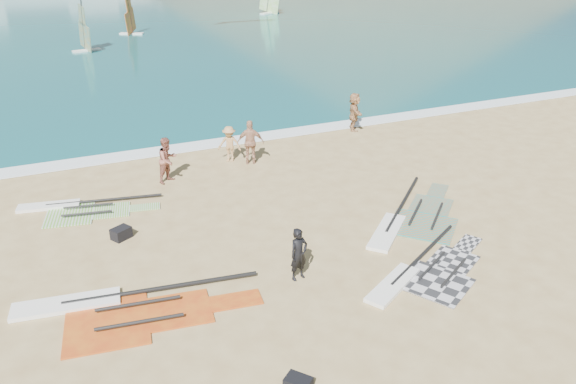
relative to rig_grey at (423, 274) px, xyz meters
name	(u,v)px	position (x,y,z in m)	size (l,w,h in m)	color
ground	(307,286)	(-3.29, 0.86, -0.05)	(300.00, 300.00, 0.00)	tan
surf_line	(192,147)	(-3.29, 13.16, -0.05)	(300.00, 1.20, 0.04)	white
rig_grey	(423,274)	(0.00, 0.00, 0.00)	(5.25, 3.66, 0.20)	#29292C
rig_green	(76,209)	(-8.74, 8.49, 0.00)	(5.02, 2.43, 0.20)	#5CAE24
rig_orange	(410,220)	(1.64, 2.98, 0.00)	(5.47, 4.77, 0.20)	#D95C24
rig_red	(119,308)	(-8.27, 1.90, 0.00)	(6.51, 2.97, 0.21)	#B63315
gear_bag_near	(121,233)	(-7.59, 5.75, 0.14)	(0.59, 0.43, 0.37)	black
gear_bag_far	(298,384)	(-5.18, -2.60, 0.12)	(0.56, 0.39, 0.33)	black
person_wetsuit	(299,254)	(-3.34, 1.34, 0.74)	(0.57, 0.38, 1.58)	black
beachgoer_left	(168,160)	(-5.11, 9.70, 0.86)	(0.89, 0.69, 1.82)	#945647
beachgoer_mid	(229,144)	(-2.21, 10.81, 0.74)	(1.01, 0.58, 1.57)	tan
beachgoer_back	(251,142)	(-1.47, 10.18, 0.91)	(1.12, 0.47, 1.91)	tan
beachgoer_right	(354,112)	(4.82, 12.36, 0.90)	(1.75, 0.56, 1.89)	tan
windsurfer_left	(85,36)	(-5.19, 39.50, 1.19)	(2.40, 2.77, 4.21)	white
windsurfer_centre	(130,21)	(-0.21, 46.95, 1.20)	(2.36, 2.53, 4.22)	white
windsurfer_right	(269,2)	(18.08, 55.94, 1.37)	(2.82, 3.05, 5.04)	white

